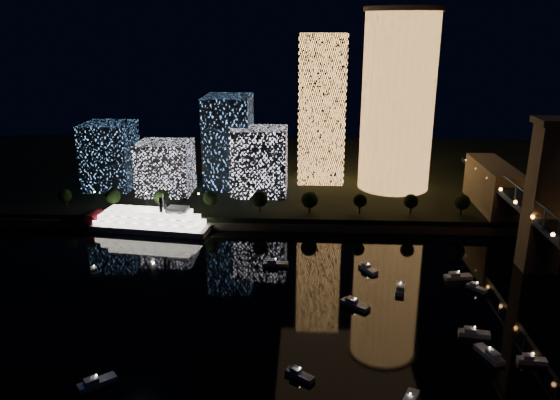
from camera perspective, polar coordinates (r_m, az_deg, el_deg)
The scene contains 10 objects.
ground at distance 142.68m, azimuth 7.20°, elevation -15.04°, with size 520.00×520.00×0.00m, color black.
far_bank at distance 289.45m, azimuth 5.09°, elevation 2.89°, with size 420.00×160.00×5.00m, color black.
seawall at distance 215.48m, azimuth 5.75°, elevation -2.76°, with size 420.00×6.00×3.00m, color #6B5E4C.
tower_cylindrical at distance 251.17m, azimuth 12.21°, elevation 10.10°, with size 34.00×34.00×79.33m.
tower_rectangular at distance 259.68m, azimuth 4.36°, elevation 9.44°, with size 21.47×21.47×68.32m, color #FFA751.
midrise_blocks at distance 250.75m, azimuth -8.72°, elevation 4.85°, with size 91.92×38.06×41.48m.
riverboat at distance 219.55m, azimuth -13.98°, elevation -2.16°, with size 50.96×16.64×15.09m.
motorboats at distance 156.18m, azimuth 8.79°, elevation -11.63°, with size 128.99×73.80×2.78m.
esplanade_trees at distance 218.60m, azimuth -1.70°, elevation 0.13°, with size 165.78×6.82×8.91m.
street_lamps at distance 225.24m, azimuth -2.99°, elevation 0.26°, with size 132.70×0.70×5.65m.
Camera 1 is at (-11.01, -119.39, 77.35)m, focal length 35.00 mm.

